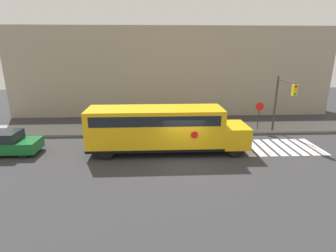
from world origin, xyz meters
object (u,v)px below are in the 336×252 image
parked_car (4,143)px  traffic_light (282,98)px  school_bus (161,127)px  stop_sign (259,112)px

parked_car → traffic_light: 19.76m
school_bus → stop_sign: bearing=27.6°
school_bus → stop_sign: (8.09, 4.23, -0.12)m
school_bus → parked_car: 10.22m
school_bus → traffic_light: size_ratio=2.26×
parked_car → traffic_light: traffic_light is taller
parked_car → stop_sign: 18.74m
stop_sign → traffic_light: size_ratio=0.53×
parked_car → stop_sign: stop_sign is taller
parked_car → school_bus: bearing=-0.8°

